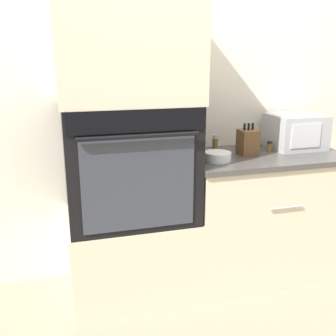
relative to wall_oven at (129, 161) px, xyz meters
The scene contains 13 objects.
ground_plane 1.03m from the wall_oven, 36.73° to the right, with size 12.00×12.00×0.00m, color gray.
wall_back 0.63m from the wall_oven, 40.01° to the left, with size 8.00×0.05×2.50m.
oven_cabinet_base 0.63m from the wall_oven, 90.00° to the left, with size 0.79×0.60×0.54m.
wall_oven is the anchor object (origin of this frame).
oven_cabinet_upper 0.69m from the wall_oven, 90.00° to the left, with size 0.79×0.60×0.66m.
counter_unit 1.04m from the wall_oven, ahead, with size 1.09×0.63×0.88m.
microwave 1.23m from the wall_oven, ahead, with size 0.36×0.33×0.24m.
knife_block 0.81m from the wall_oven, ahead, with size 0.12×0.12×0.21m.
bowl 0.56m from the wall_oven, ahead, with size 0.17×0.17×0.06m.
condiment_jar_near 0.99m from the wall_oven, 12.81° to the left, with size 0.05×0.05×0.09m.
condiment_jar_mid 1.00m from the wall_oven, ahead, with size 0.04×0.04×0.07m.
condiment_jar_far 0.66m from the wall_oven, 14.40° to the left, with size 0.04×0.04×0.11m.
condiment_jar_back 0.90m from the wall_oven, ahead, with size 0.04×0.04×0.11m.
Camera 1 is at (-0.80, -2.01, 1.53)m, focal length 42.00 mm.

